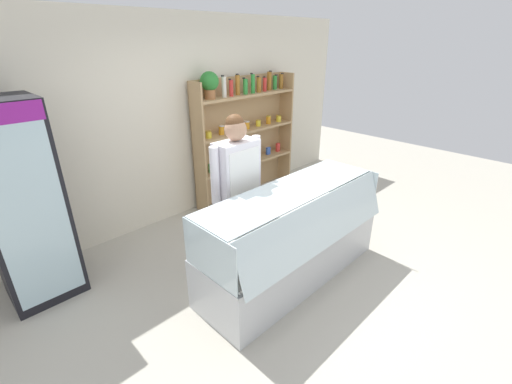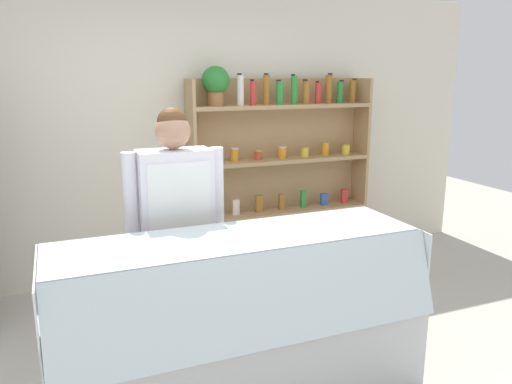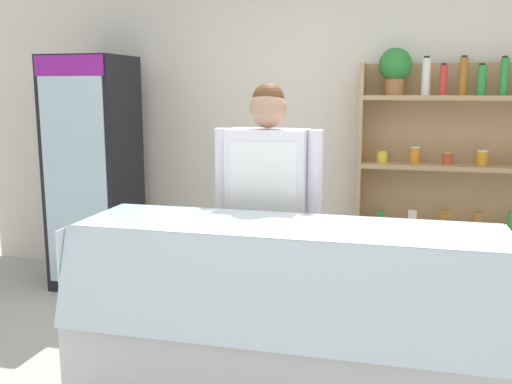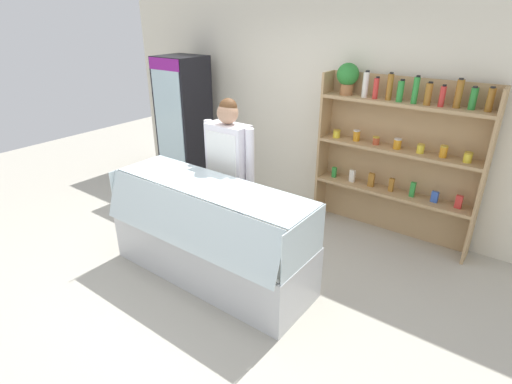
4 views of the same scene
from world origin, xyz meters
The scene contains 5 objects.
ground_plane centered at (0.00, 0.00, 0.00)m, with size 12.00×12.00×0.00m, color #B7B2A3.
back_wall centered at (0.00, 2.05, 1.35)m, with size 6.80×0.10×2.70m, color silver.
shelving_unit centered at (1.04, 1.84, 1.11)m, with size 1.85×0.29×1.99m.
deli_display_case centered at (-0.05, -0.10, 0.31)m, with size 2.15×0.79×1.01m.
shop_clerk centered at (-0.28, 0.49, 1.02)m, with size 0.66×0.25×1.71m.
Camera 2 is at (-0.97, -2.61, 1.91)m, focal length 35.00 mm.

